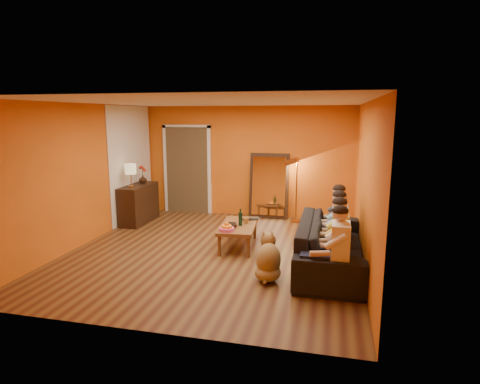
% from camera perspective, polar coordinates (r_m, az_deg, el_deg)
% --- Properties ---
extents(room_shell, '(5.00, 5.50, 2.60)m').
position_cam_1_polar(room_shell, '(7.25, -2.93, 2.26)').
color(room_shell, brown).
rests_on(room_shell, ground).
extents(white_accent, '(0.02, 1.90, 2.58)m').
position_cam_1_polar(white_accent, '(9.46, -15.21, 3.91)').
color(white_accent, white).
rests_on(white_accent, wall_left).
extents(doorway_recess, '(1.06, 0.30, 2.10)m').
position_cam_1_polar(doorway_recess, '(10.06, -7.26, 3.17)').
color(doorway_recess, '#3F2D19').
rests_on(doorway_recess, floor).
extents(door_jamb_left, '(0.08, 0.06, 2.20)m').
position_cam_1_polar(door_jamb_left, '(10.17, -10.52, 3.15)').
color(door_jamb_left, white).
rests_on(door_jamb_left, wall_back).
extents(door_jamb_right, '(0.08, 0.06, 2.20)m').
position_cam_1_polar(door_jamb_right, '(9.77, -4.37, 2.99)').
color(door_jamb_right, white).
rests_on(door_jamb_right, wall_back).
extents(door_header, '(1.22, 0.06, 0.08)m').
position_cam_1_polar(door_header, '(9.87, -7.66, 9.24)').
color(door_header, white).
rests_on(door_header, wall_back).
extents(mirror_frame, '(0.92, 0.27, 1.51)m').
position_cam_1_polar(mirror_frame, '(9.40, 4.15, 0.89)').
color(mirror_frame, '#312010').
rests_on(mirror_frame, floor).
extents(mirror_glass, '(0.78, 0.21, 1.35)m').
position_cam_1_polar(mirror_glass, '(9.36, 4.11, 0.85)').
color(mirror_glass, white).
rests_on(mirror_glass, mirror_frame).
extents(sideboard, '(0.44, 1.18, 0.85)m').
position_cam_1_polar(sideboard, '(9.31, -14.19, -1.61)').
color(sideboard, '#312010').
rests_on(sideboard, floor).
extents(table_lamp, '(0.24, 0.24, 0.51)m').
position_cam_1_polar(table_lamp, '(8.93, -15.27, 2.26)').
color(table_lamp, beige).
rests_on(table_lamp, sideboard).
extents(sofa, '(2.53, 0.99, 0.74)m').
position_cam_1_polar(sofa, '(6.59, 12.71, -7.19)').
color(sofa, black).
rests_on(sofa, floor).
extents(coffee_table, '(0.73, 1.27, 0.42)m').
position_cam_1_polar(coffee_table, '(7.40, -0.24, -6.21)').
color(coffee_table, brown).
rests_on(coffee_table, floor).
extents(floor_lamp, '(0.34, 0.29, 1.44)m').
position_cam_1_polar(floor_lamp, '(9.05, 8.03, 0.17)').
color(floor_lamp, '#B97A36').
rests_on(floor_lamp, floor).
extents(dog, '(0.53, 0.68, 0.70)m').
position_cam_1_polar(dog, '(5.95, 4.09, -9.13)').
color(dog, olive).
rests_on(dog, floor).
extents(person_far_left, '(0.70, 0.44, 1.22)m').
position_cam_1_polar(person_far_left, '(5.57, 14.04, -8.04)').
color(person_far_left, white).
rests_on(person_far_left, sofa).
extents(person_mid_left, '(0.70, 0.44, 1.22)m').
position_cam_1_polar(person_mid_left, '(6.09, 13.98, -6.39)').
color(person_mid_left, '#DFCA4A').
rests_on(person_mid_left, sofa).
extents(person_mid_right, '(0.70, 0.44, 1.22)m').
position_cam_1_polar(person_mid_right, '(6.62, 13.93, -5.00)').
color(person_mid_right, '#90B3DF').
rests_on(person_mid_right, sofa).
extents(person_far_right, '(0.70, 0.44, 1.22)m').
position_cam_1_polar(person_far_right, '(7.15, 13.89, -3.82)').
color(person_far_right, '#333338').
rests_on(person_far_right, sofa).
extents(fruit_bowl, '(0.26, 0.26, 0.16)m').
position_cam_1_polar(fruit_bowl, '(6.92, -1.92, -4.92)').
color(fruit_bowl, '#EC5396').
rests_on(fruit_bowl, coffee_table).
extents(wine_bottle, '(0.07, 0.07, 0.31)m').
position_cam_1_polar(wine_bottle, '(7.24, 0.05, -3.59)').
color(wine_bottle, black).
rests_on(wine_bottle, coffee_table).
extents(tumbler, '(0.12, 0.12, 0.10)m').
position_cam_1_polar(tumbler, '(7.41, 0.88, -4.09)').
color(tumbler, '#B27F3F').
rests_on(tumbler, coffee_table).
extents(laptop, '(0.41, 0.36, 0.03)m').
position_cam_1_polar(laptop, '(7.63, 1.69, -3.94)').
color(laptop, black).
rests_on(laptop, coffee_table).
extents(book_lower, '(0.20, 0.25, 0.02)m').
position_cam_1_polar(book_lower, '(7.19, -2.01, -4.88)').
color(book_lower, '#312010').
rests_on(book_lower, coffee_table).
extents(book_mid, '(0.18, 0.23, 0.02)m').
position_cam_1_polar(book_mid, '(7.20, -1.91, -4.72)').
color(book_mid, '#B22A14').
rests_on(book_mid, book_lower).
extents(book_upper, '(0.22, 0.27, 0.02)m').
position_cam_1_polar(book_upper, '(7.17, -2.03, -4.60)').
color(book_upper, black).
rests_on(book_upper, book_mid).
extents(vase, '(0.18, 0.18, 0.19)m').
position_cam_1_polar(vase, '(9.44, -13.65, 1.79)').
color(vase, '#312010').
rests_on(vase, sideboard).
extents(flowers, '(0.17, 0.17, 0.42)m').
position_cam_1_polar(flowers, '(9.41, -13.71, 3.21)').
color(flowers, '#B22A14').
rests_on(flowers, vase).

